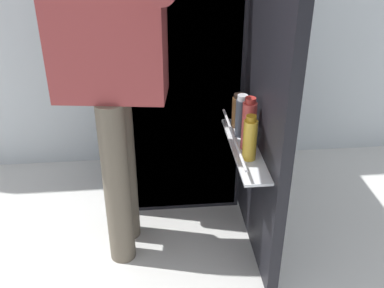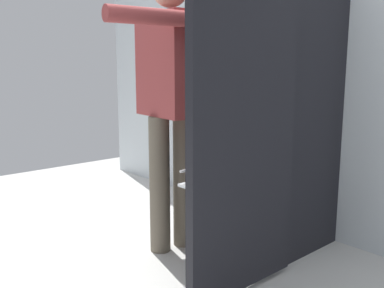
# 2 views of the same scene
# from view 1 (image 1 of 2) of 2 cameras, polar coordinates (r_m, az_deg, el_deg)

# --- Properties ---
(ground_plane) EXTENTS (5.50, 5.50, 0.00)m
(ground_plane) POSITION_cam_1_polar(r_m,az_deg,el_deg) (2.36, -1.71, -11.72)
(ground_plane) COLOR silver
(refrigerator) EXTENTS (0.75, 1.24, 1.63)m
(refrigerator) POSITION_cam_1_polar(r_m,az_deg,el_deg) (2.38, -2.12, 11.29)
(refrigerator) COLOR black
(refrigerator) RESTS_ON ground_plane
(person) EXTENTS (0.55, 0.79, 1.61)m
(person) POSITION_cam_1_polar(r_m,az_deg,el_deg) (1.87, -10.00, 10.63)
(person) COLOR #665B4C
(person) RESTS_ON ground_plane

